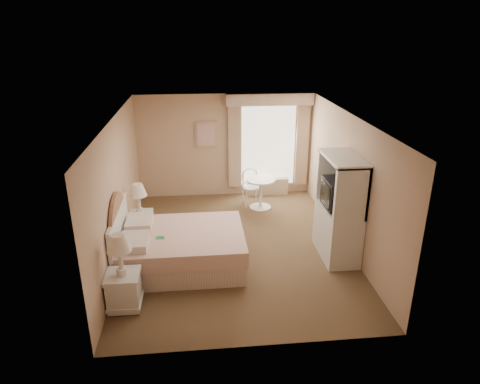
{
  "coord_description": "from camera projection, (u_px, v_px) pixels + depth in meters",
  "views": [
    {
      "loc": [
        -0.67,
        -7.25,
        4.0
      ],
      "look_at": [
        0.11,
        0.3,
        1.01
      ],
      "focal_mm": 32.0,
      "sensor_mm": 36.0,
      "label": 1
    }
  ],
  "objects": [
    {
      "name": "nightstand_near",
      "position": [
        123.0,
        281.0,
        6.31
      ],
      "size": [
        0.5,
        0.5,
        1.21
      ],
      "color": "silver",
      "rests_on": "room"
    },
    {
      "name": "cafe_chair",
      "position": [
        251.0,
        184.0,
        10.02
      ],
      "size": [
        0.47,
        0.47,
        0.86
      ],
      "rotation": [
        0.0,
        0.0,
        0.14
      ],
      "color": "white",
      "rests_on": "room"
    },
    {
      "name": "bed",
      "position": [
        175.0,
        247.0,
        7.47
      ],
      "size": [
        2.16,
        1.69,
        1.5
      ],
      "color": "tan",
      "rests_on": "room"
    },
    {
      "name": "framed_art",
      "position": [
        206.0,
        135.0,
        10.14
      ],
      "size": [
        0.52,
        0.04,
        0.62
      ],
      "color": "tan",
      "rests_on": "room"
    },
    {
      "name": "window",
      "position": [
        269.0,
        142.0,
        10.31
      ],
      "size": [
        2.05,
        0.22,
        2.51
      ],
      "color": "white",
      "rests_on": "room"
    },
    {
      "name": "round_table",
      "position": [
        261.0,
        189.0,
        9.81
      ],
      "size": [
        0.67,
        0.67,
        0.71
      ],
      "color": "white",
      "rests_on": "room"
    },
    {
      "name": "room",
      "position": [
        236.0,
        186.0,
        7.78
      ],
      "size": [
        4.21,
        5.51,
        2.51
      ],
      "color": "brown",
      "rests_on": "ground"
    },
    {
      "name": "nightstand_far",
      "position": [
        140.0,
        218.0,
        8.43
      ],
      "size": [
        0.47,
        0.47,
        1.13
      ],
      "color": "silver",
      "rests_on": "room"
    },
    {
      "name": "armoire",
      "position": [
        339.0,
        216.0,
        7.66
      ],
      "size": [
        0.57,
        1.14,
        1.9
      ],
      "color": "silver",
      "rests_on": "room"
    }
  ]
}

